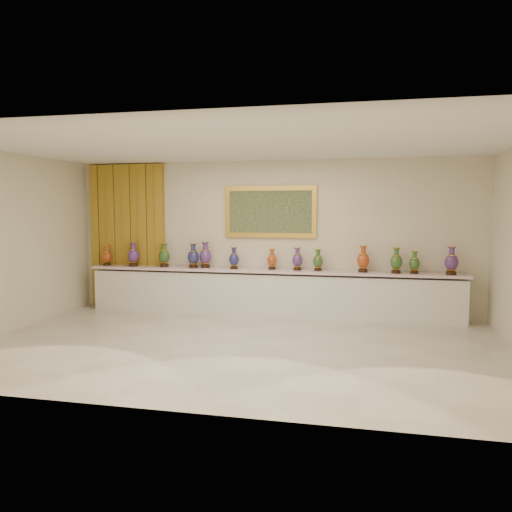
{
  "coord_description": "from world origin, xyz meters",
  "views": [
    {
      "loc": [
        1.81,
        -7.11,
        2.04
      ],
      "look_at": [
        -0.13,
        1.7,
        1.21
      ],
      "focal_mm": 35.0,
      "sensor_mm": 36.0,
      "label": 1
    }
  ],
  "objects_px": {
    "counter": "(269,293)",
    "vase_0": "(107,256)",
    "vase_2": "(164,256)",
    "vase_1": "(134,255)"
  },
  "relations": [
    {
      "from": "vase_0",
      "to": "vase_2",
      "type": "height_order",
      "value": "vase_2"
    },
    {
      "from": "counter",
      "to": "vase_0",
      "type": "height_order",
      "value": "vase_0"
    },
    {
      "from": "counter",
      "to": "vase_0",
      "type": "distance_m",
      "value": 3.48
    },
    {
      "from": "vase_1",
      "to": "vase_2",
      "type": "distance_m",
      "value": 0.66
    },
    {
      "from": "counter",
      "to": "vase_0",
      "type": "xyz_separation_m",
      "value": [
        -3.42,
        -0.01,
        0.65
      ]
    },
    {
      "from": "vase_1",
      "to": "vase_2",
      "type": "height_order",
      "value": "vase_1"
    },
    {
      "from": "vase_0",
      "to": "vase_2",
      "type": "bearing_deg",
      "value": 0.64
    },
    {
      "from": "counter",
      "to": "vase_1",
      "type": "xyz_separation_m",
      "value": [
        -2.81,
        -0.03,
        0.69
      ]
    },
    {
      "from": "vase_0",
      "to": "counter",
      "type": "bearing_deg",
      "value": 0.13
    },
    {
      "from": "counter",
      "to": "vase_2",
      "type": "relative_size",
      "value": 15.0
    }
  ]
}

